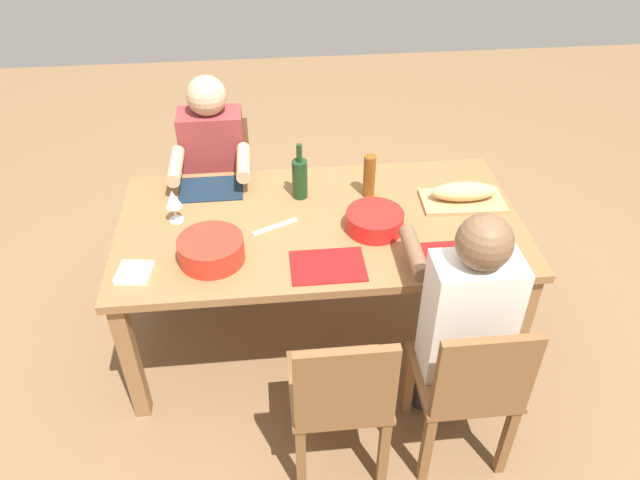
# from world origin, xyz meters

# --- Properties ---
(ground_plane) EXTENTS (8.00, 8.00, 0.00)m
(ground_plane) POSITION_xyz_m (0.00, 0.00, 0.00)
(ground_plane) COLOR brown
(dining_table) EXTENTS (1.89, 0.98, 0.74)m
(dining_table) POSITION_xyz_m (0.00, 0.00, 0.66)
(dining_table) COLOR olive
(dining_table) RESTS_ON ground_plane
(chair_near_center) EXTENTS (0.40, 0.40, 0.85)m
(chair_near_center) POSITION_xyz_m (0.00, -0.81, 0.48)
(chair_near_center) COLOR brown
(chair_near_center) RESTS_ON ground_plane
(chair_near_right) EXTENTS (0.40, 0.40, 0.85)m
(chair_near_right) POSITION_xyz_m (0.52, -0.81, 0.48)
(chair_near_right) COLOR brown
(chair_near_right) RESTS_ON ground_plane
(diner_near_right) EXTENTS (0.41, 0.53, 1.20)m
(diner_near_right) POSITION_xyz_m (0.52, -0.63, 0.70)
(diner_near_right) COLOR #2D2D38
(diner_near_right) RESTS_ON ground_plane
(chair_far_left) EXTENTS (0.40, 0.40, 0.85)m
(chair_far_left) POSITION_xyz_m (-0.52, 0.81, 0.48)
(chair_far_left) COLOR brown
(chair_far_left) RESTS_ON ground_plane
(diner_far_left) EXTENTS (0.41, 0.53, 1.20)m
(diner_far_left) POSITION_xyz_m (-0.52, 0.63, 0.70)
(diner_far_left) COLOR #2D2D38
(diner_far_left) RESTS_ON ground_plane
(serving_bowl_greens) EXTENTS (0.27, 0.27, 0.09)m
(serving_bowl_greens) POSITION_xyz_m (0.24, -0.08, 0.79)
(serving_bowl_greens) COLOR red
(serving_bowl_greens) RESTS_ON dining_table
(serving_bowl_pasta) EXTENTS (0.28, 0.28, 0.11)m
(serving_bowl_pasta) POSITION_xyz_m (-0.49, -0.23, 0.80)
(serving_bowl_pasta) COLOR red
(serving_bowl_pasta) RESTS_ON dining_table
(cutting_board) EXTENTS (0.41, 0.24, 0.02)m
(cutting_board) POSITION_xyz_m (0.71, 0.08, 0.75)
(cutting_board) COLOR tan
(cutting_board) RESTS_ON dining_table
(bread_loaf) EXTENTS (0.32, 0.12, 0.09)m
(bread_loaf) POSITION_xyz_m (0.71, 0.08, 0.81)
(bread_loaf) COLOR tan
(bread_loaf) RESTS_ON cutting_board
(wine_bottle) EXTENTS (0.08, 0.08, 0.29)m
(wine_bottle) POSITION_xyz_m (-0.08, 0.22, 0.85)
(wine_bottle) COLOR #193819
(wine_bottle) RESTS_ON dining_table
(beer_bottle) EXTENTS (0.06, 0.06, 0.22)m
(beer_bottle) POSITION_xyz_m (0.26, 0.20, 0.85)
(beer_bottle) COLOR brown
(beer_bottle) RESTS_ON dining_table
(wine_glass) EXTENTS (0.08, 0.08, 0.17)m
(wine_glass) POSITION_xyz_m (-0.67, 0.08, 0.86)
(wine_glass) COLOR silver
(wine_glass) RESTS_ON dining_table
(placemat_near_center) EXTENTS (0.32, 0.23, 0.01)m
(placemat_near_center) POSITION_xyz_m (0.00, -0.33, 0.74)
(placemat_near_center) COLOR maroon
(placemat_near_center) RESTS_ON dining_table
(placemat_near_right) EXTENTS (0.32, 0.23, 0.01)m
(placemat_near_right) POSITION_xyz_m (0.52, -0.33, 0.74)
(placemat_near_right) COLOR maroon
(placemat_near_right) RESTS_ON dining_table
(placemat_far_left) EXTENTS (0.32, 0.23, 0.01)m
(placemat_far_left) POSITION_xyz_m (-0.52, 0.33, 0.74)
(placemat_far_left) COLOR #142333
(placemat_far_left) RESTS_ON dining_table
(carving_knife) EXTENTS (0.22, 0.12, 0.01)m
(carving_knife) POSITION_xyz_m (-0.21, -0.03, 0.74)
(carving_knife) COLOR silver
(carving_knife) RESTS_ON dining_table
(napkin_stack) EXTENTS (0.16, 0.16, 0.02)m
(napkin_stack) POSITION_xyz_m (-0.81, -0.30, 0.75)
(napkin_stack) COLOR white
(napkin_stack) RESTS_ON dining_table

